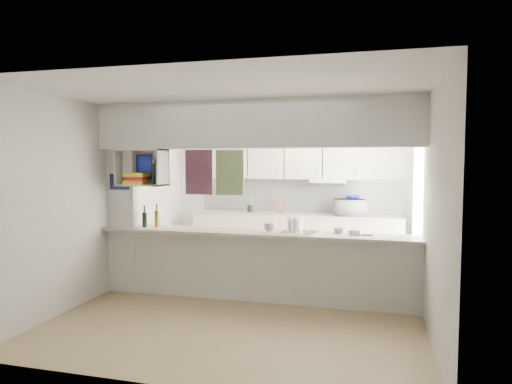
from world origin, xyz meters
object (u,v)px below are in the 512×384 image
(wine_bottles, at_px, (151,219))
(dish_rack, at_px, (299,226))
(microwave, at_px, (350,207))
(bowl, at_px, (353,197))

(wine_bottles, bearing_deg, dish_rack, 0.78)
(microwave, xyz_separation_m, wine_bottles, (-2.61, -2.05, -0.02))
(bowl, xyz_separation_m, wine_bottles, (-2.64, -2.08, -0.19))
(bowl, height_order, wine_bottles, bowl)
(microwave, height_order, dish_rack, microwave)
(microwave, relative_size, bowl, 2.03)
(microwave, xyz_separation_m, bowl, (0.03, 0.03, 0.17))
(dish_rack, relative_size, wine_bottles, 1.52)
(dish_rack, bearing_deg, microwave, 84.78)
(bowl, bearing_deg, microwave, -134.06)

